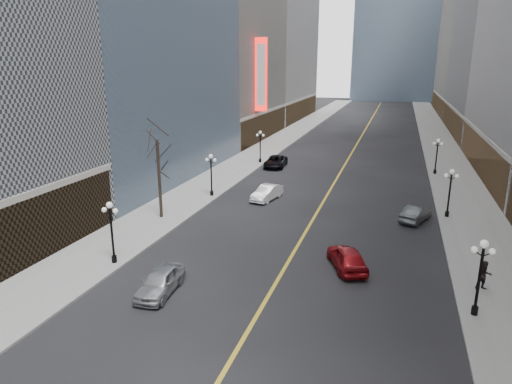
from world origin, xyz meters
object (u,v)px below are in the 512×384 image
Objects in this scene: car_sb_far at (416,214)px; car_nb_mid at (267,193)px; car_nb_near at (160,282)px; car_nb_far at (276,162)px; streetlamp_east_2 at (450,188)px; streetlamp_east_1 at (481,270)px; streetlamp_west_2 at (211,170)px; streetlamp_east_3 at (437,153)px; streetlamp_west_3 at (260,143)px; car_sb_mid at (347,258)px; streetlamp_west_1 at (111,226)px.

car_nb_mid is at bearing 11.56° from car_sb_far.
car_nb_far is at bearing 89.85° from car_nb_near.
streetlamp_east_2 is at bearing 44.66° from car_nb_near.
car_nb_near is 0.81× the size of car_nb_far.
car_nb_mid is at bearing 177.79° from streetlamp_east_2.
car_nb_mid is at bearing 133.30° from streetlamp_east_1.
streetlamp_west_2 reaches higher than car_nb_near.
streetlamp_east_1 is 1.02× the size of car_sb_far.
streetlamp_east_3 is 23.60m from streetlamp_west_3.
streetlamp_east_1 reaches higher than car_nb_near.
streetlamp_east_3 reaches higher than car_sb_mid.
car_sb_far is at bearing -43.62° from streetlamp_west_3.
streetlamp_east_2 and streetlamp_west_2 have the same top height.
car_sb_mid is at bearing -63.34° from streetlamp_west_3.
streetlamp_west_1 reaches higher than car_sb_far.
streetlamp_west_1 is (-23.60, 0.00, 0.00)m from streetlamp_east_1.
car_sb_mid reaches higher than car_nb_far.
streetlamp_west_1 is 0.97× the size of car_nb_mid.
streetlamp_west_1 is 16.63m from car_sb_mid.
car_nb_far reaches higher than car_sb_far.
car_sb_mid is (-7.65, -13.76, -2.08)m from streetlamp_east_2.
car_nb_far is 1.28× the size of car_sb_far.
streetlamp_west_3 reaches higher than car_sb_far.
streetlamp_west_3 is 1.02× the size of car_sb_far.
streetlamp_west_1 is 26.44m from car_sb_far.
car_sb_mid is at bearing 151.02° from streetlamp_east_1.
streetlamp_west_1 is at bearing 180.00° from streetlamp_east_1.
car_nb_mid is (-17.60, -17.32, -2.13)m from streetlamp_east_3.
streetlamp_west_3 is at bearing 90.00° from streetlamp_west_2.
streetlamp_east_2 is at bearing -142.05° from car_sb_mid.
car_nb_far is (2.80, 16.13, -2.12)m from streetlamp_west_2.
car_sb_far is at bearing 37.88° from streetlamp_west_1.
streetlamp_east_1 is at bearing -90.00° from streetlamp_east_2.
car_nb_mid is at bearing -78.40° from car_sb_mid.
streetlamp_west_2 is at bearing -161.93° from car_nb_mid.
car_sb_mid is (15.95, -13.76, -2.08)m from streetlamp_west_2.
car_nb_near is 37.02m from car_nb_far.
streetlamp_east_3 is 20.13m from car_sb_far.
streetlamp_east_3 is (0.00, 18.00, 0.00)m from streetlamp_east_2.
streetlamp_west_1 is 19.73m from car_nb_mid.
streetlamp_west_2 is 6.40m from car_nb_mid.
car_nb_mid is (-17.60, 0.68, -2.13)m from streetlamp_east_2.
streetlamp_east_3 is at bearing 60.76° from car_nb_near.
car_nb_far is at bearing 121.36° from streetlamp_east_1.
car_sb_mid reaches higher than car_nb_near.
car_nb_mid reaches higher than car_sb_far.
streetlamp_east_2 is at bearing 90.00° from streetlamp_east_1.
car_sb_mid is (-7.65, 4.24, -2.08)m from streetlamp_east_1.
streetlamp_west_1 is 0.80× the size of car_nb_far.
streetlamp_east_2 is at bearing 9.41° from car_nb_mid.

